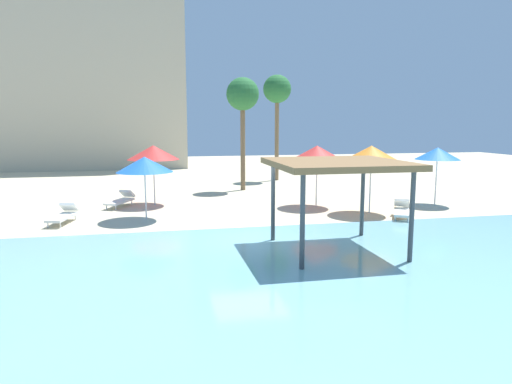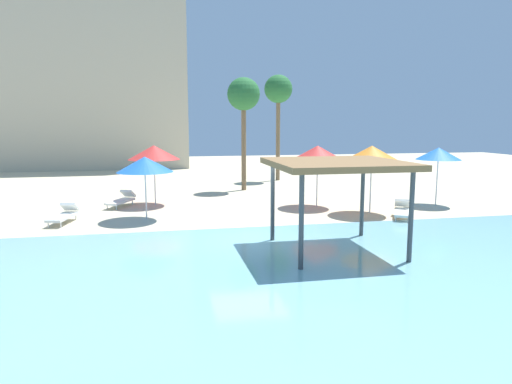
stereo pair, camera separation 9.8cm
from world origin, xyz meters
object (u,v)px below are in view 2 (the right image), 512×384
object	(u,v)px
shade_pavilion	(337,167)
lounge_chair_2	(64,215)
beach_umbrella_red_2	(154,152)
beach_umbrella_red_4	(318,153)
beach_umbrella_blue_3	(145,164)
palm_tree_1	(244,97)
beach_umbrella_orange_1	(372,154)
lounge_chair_0	(402,210)
lounge_chair_1	(122,200)
beach_umbrella_blue_0	(438,154)
palm_tree_0	(278,92)

from	to	relation	value
shade_pavilion	lounge_chair_2	world-z (taller)	shade_pavilion
beach_umbrella_red_2	beach_umbrella_red_4	world-z (taller)	beach_umbrella_red_4
beach_umbrella_blue_3	palm_tree_1	size ratio (longest dim) A/B	0.40
beach_umbrella_orange_1	beach_umbrella_red_2	size ratio (longest dim) A/B	1.03
beach_umbrella_red_2	beach_umbrella_blue_3	xyz separation A→B (m)	(-0.34, -3.51, -0.26)
beach_umbrella_orange_1	lounge_chair_0	distance (m)	2.75
palm_tree_1	shade_pavilion	bearing A→B (deg)	-88.39
lounge_chair_0	lounge_chair_1	xyz separation A→B (m)	(-11.68, 5.22, 0.00)
shade_pavilion	beach_umbrella_red_4	bearing A→B (deg)	74.99
beach_umbrella_red_4	palm_tree_1	xyz separation A→B (m)	(-2.41, 6.14, 2.87)
beach_umbrella_blue_0	palm_tree_0	bearing A→B (deg)	114.57
shade_pavilion	beach_umbrella_red_4	size ratio (longest dim) A/B	1.35
beach_umbrella_red_4	lounge_chair_1	size ratio (longest dim) A/B	1.47
palm_tree_0	beach_umbrella_red_2	bearing A→B (deg)	-135.07
beach_umbrella_orange_1	beach_umbrella_red_4	xyz separation A→B (m)	(-1.74, 2.08, -0.07)
shade_pavilion	lounge_chair_2	size ratio (longest dim) A/B	1.97
beach_umbrella_red_2	lounge_chair_0	xyz separation A→B (m)	(10.12, -5.43, -2.21)
beach_umbrella_blue_3	beach_umbrella_red_4	world-z (taller)	beach_umbrella_red_4
beach_umbrella_red_4	palm_tree_0	world-z (taller)	palm_tree_0
lounge_chair_1	beach_umbrella_red_2	bearing A→B (deg)	124.23
beach_umbrella_blue_3	lounge_chair_1	xyz separation A→B (m)	(-1.22, 3.30, -1.94)
lounge_chair_0	palm_tree_1	world-z (taller)	palm_tree_1
beach_umbrella_red_2	palm_tree_0	world-z (taller)	palm_tree_0
beach_umbrella_blue_0	lounge_chair_0	distance (m)	4.67
lounge_chair_2	palm_tree_1	bearing A→B (deg)	143.64
beach_umbrella_blue_3	palm_tree_1	distance (m)	9.84
shade_pavilion	beach_umbrella_red_4	xyz separation A→B (m)	(2.03, 7.56, -0.06)
lounge_chair_0	palm_tree_1	distance (m)	11.86
palm_tree_1	beach_umbrella_blue_3	bearing A→B (deg)	-125.84
beach_umbrella_orange_1	beach_umbrella_red_4	bearing A→B (deg)	129.95
beach_umbrella_red_2	lounge_chair_0	distance (m)	11.69
beach_umbrella_blue_0	lounge_chair_1	distance (m)	15.30
beach_umbrella_blue_3	lounge_chair_1	distance (m)	4.02
beach_umbrella_blue_3	shade_pavilion	bearing A→B (deg)	-46.43
lounge_chair_0	lounge_chair_1	world-z (taller)	same
shade_pavilion	palm_tree_0	size ratio (longest dim) A/B	0.54
beach_umbrella_red_2	lounge_chair_2	distance (m)	5.46
shade_pavilion	beach_umbrella_blue_0	size ratio (longest dim) A/B	1.40
beach_umbrella_blue_3	palm_tree_1	world-z (taller)	palm_tree_1
beach_umbrella_orange_1	lounge_chair_2	xyz separation A→B (m)	(-12.81, 0.65, -2.30)
beach_umbrella_red_2	beach_umbrella_blue_0	bearing A→B (deg)	-12.05
lounge_chair_0	beach_umbrella_red_4	bearing A→B (deg)	-113.67
beach_umbrella_blue_0	beach_umbrella_orange_1	size ratio (longest dim) A/B	0.94
beach_umbrella_orange_1	palm_tree_0	size ratio (longest dim) A/B	0.41
lounge_chair_2	lounge_chair_1	bearing A→B (deg)	161.69
lounge_chair_1	palm_tree_0	xyz separation A→B (m)	(9.83, 8.46, 5.68)
lounge_chair_1	lounge_chair_2	size ratio (longest dim) A/B	0.99
beach_umbrella_orange_1	palm_tree_1	world-z (taller)	palm_tree_1
beach_umbrella_blue_0	beach_umbrella_red_4	world-z (taller)	beach_umbrella_red_4
palm_tree_0	palm_tree_1	bearing A→B (deg)	-126.84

